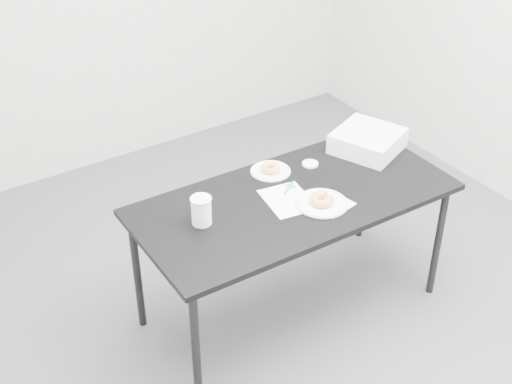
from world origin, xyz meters
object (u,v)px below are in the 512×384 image
pen (289,188)px  donut_far (271,168)px  table (294,206)px  plate_near (322,203)px  plate_far (271,171)px  coffee_cup (201,211)px  bakery_box (368,141)px  donut_near (322,199)px  scorecard (288,200)px

pen → donut_far: bearing=51.1°
table → plate_near: size_ratio=6.25×
plate_far → donut_far: bearing=45.0°
donut_far → coffee_cup: 0.56m
plate_far → table: bearing=-97.9°
pen → bakery_box: size_ratio=0.38×
pen → donut_near: donut_near is taller
scorecard → bakery_box: bakery_box is taller
donut_near → coffee_cup: bearing=161.6°
pen → plate_far: (0.02, 0.18, -0.00)m
donut_far → pen: bearing=-94.9°
pen → plate_far: bearing=51.1°
table → bakery_box: bakery_box is taller
plate_near → donut_far: size_ratio=2.61×
coffee_cup → donut_near: bearing=-18.4°
pen → bakery_box: (0.58, 0.08, 0.05)m
donut_far → donut_near: bearing=-84.6°
bakery_box → donut_near: bearing=-174.0°
bakery_box → pen: bearing=165.9°
plate_near → donut_far: (-0.04, 0.39, 0.02)m
plate_far → bakery_box: (0.57, -0.10, 0.05)m
scorecard → plate_near: 0.17m
scorecard → coffee_cup: (-0.45, 0.06, 0.07)m
donut_near → coffee_cup: coffee_cup is taller
scorecard → plate_near: (0.11, -0.12, 0.01)m
scorecard → coffee_cup: 0.46m
bakery_box → plate_far: bearing=147.8°
coffee_cup → bakery_box: 1.10m
coffee_cup → bakery_box: coffee_cup is taller
coffee_cup → table: bearing=-6.9°
donut_near → plate_far: 0.39m
plate_near → donut_near: (0.00, -0.00, 0.02)m
plate_near → table: bearing=119.5°
scorecard → plate_near: plate_near is taller
plate_far → bakery_box: bearing=-10.0°
donut_far → plate_far: bearing=-135.0°
table → donut_far: bearing=83.1°
donut_near → coffee_cup: size_ratio=0.86×
donut_near → coffee_cup: 0.59m
table → scorecard: 0.07m
donut_near → bakery_box: bearing=28.2°
donut_near → table: bearing=119.5°
table → pen: size_ratio=12.76×
table → bakery_box: bearing=15.6°
plate_near → donut_near: 0.02m
plate_far → coffee_cup: bearing=-159.2°
scorecard → donut_far: donut_far is taller
table → donut_near: (0.07, -0.13, 0.09)m
pen → donut_near: bearing=-109.5°
pen → donut_near: (0.05, -0.20, 0.02)m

